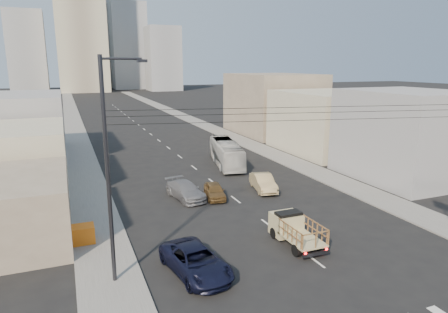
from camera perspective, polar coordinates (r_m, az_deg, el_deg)
ground at (r=24.04m, az=15.66°, el=-16.15°), size 420.00×420.00×0.00m
sidewalk_left at (r=87.16m, az=-20.72°, el=4.61°), size 3.50×180.00×0.12m
sidewalk_right at (r=90.68m, az=-5.67°, el=5.68°), size 3.50×180.00×0.12m
lane_dashes at (r=71.59m, az=-10.89°, el=3.51°), size 0.15×104.00×0.01m
flatbed_pickup at (r=26.90m, az=10.09°, el=-10.02°), size 1.95×4.41×1.90m
navy_pickup at (r=23.18m, az=-4.07°, el=-14.68°), size 3.36×5.83×1.53m
city_bus at (r=46.60m, az=0.31°, el=0.51°), size 4.47×10.64×2.89m
sedan_brown at (r=35.28m, az=-1.36°, el=-4.92°), size 2.24×4.12×1.33m
sedan_tan at (r=37.56m, az=5.62°, el=-3.70°), size 2.51×4.88×1.53m
sedan_grey at (r=35.31m, az=-5.51°, el=-4.84°), size 2.88×5.36×1.48m
streetlamp_left at (r=21.10m, az=-16.05°, el=-1.45°), size 2.36×0.25×12.00m
overhead_wires at (r=22.44m, az=14.73°, el=6.04°), size 23.01×5.02×0.72m
crate_stack at (r=28.15m, az=-19.86°, el=-10.44°), size 1.80×1.20×1.14m
bldg_right_near at (r=44.90m, az=24.58°, el=2.82°), size 10.00×12.00×9.00m
bldg_right_mid at (r=55.70m, az=14.51°, el=4.83°), size 11.00×14.00×8.00m
bldg_right_far at (r=69.27m, az=7.04°, el=7.50°), size 12.00×16.00×10.00m
bldg_left_mid at (r=41.68m, az=-29.21°, el=-0.48°), size 11.00×12.00×6.00m
bldg_left_far at (r=56.25m, az=-28.04°, el=3.79°), size 12.00×16.00×8.00m
high_rise_tower at (r=187.54m, az=-19.91°, el=17.92°), size 20.00×20.00×60.00m
midrise_ne at (r=203.99m, az=-13.48°, el=15.04°), size 16.00×16.00×40.00m
midrise_nw at (r=196.88m, az=-26.30°, el=13.29°), size 15.00×15.00×34.00m
midrise_back at (r=217.50m, az=-17.37°, el=15.19°), size 18.00×18.00×44.00m
midrise_east at (r=186.50m, az=-8.68°, el=13.62°), size 14.00×14.00×28.00m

